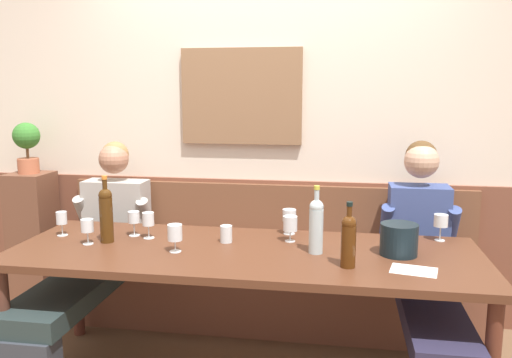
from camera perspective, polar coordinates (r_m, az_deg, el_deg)
The scene contains 22 objects.
room_wall_back at distance 3.62m, azimuth 1.43°, elevation 6.84°, with size 6.80×0.12×2.80m.
wood_wainscot_panel at distance 3.73m, azimuth 1.29°, elevation -7.46°, with size 6.80×0.03×0.96m, color brown.
wall_bench at distance 3.60m, azimuth 0.80°, elevation -11.50°, with size 2.78×0.42×0.94m.
dining_table at distance 2.82m, azimuth -1.35°, elevation -9.10°, with size 2.48×0.87×0.75m.
person_center_left_seat at distance 3.43m, azimuth -17.48°, elevation -7.58°, with size 0.53×1.30×1.24m.
person_center_right_seat at distance 3.14m, azimuth 17.96°, elevation -8.47°, with size 0.47×1.30×1.28m.
ice_bucket at distance 2.79m, azimuth 15.30°, elevation -6.36°, with size 0.19×0.19×0.16m, color black.
wine_bottle_amber_mid at distance 2.53m, azimuth 10.04°, elevation -6.46°, with size 0.07×0.07×0.32m.
wine_bottle_clear_water at distance 2.72m, azimuth 6.57°, elevation -4.91°, with size 0.07×0.07×0.36m.
wine_bottle_green_tall at distance 3.00m, azimuth -16.01°, elevation -3.60°, with size 0.07×0.07×0.37m.
wine_glass_mid_right at distance 2.92m, azimuth 3.75°, elevation -4.91°, with size 0.08×0.08×0.14m.
wine_glass_left_end at distance 3.07m, azimuth 3.65°, elevation -4.11°, with size 0.08×0.08×0.15m.
wine_glass_center_front at distance 3.04m, azimuth -11.65°, elevation -4.45°, with size 0.07×0.07×0.15m.
wine_glass_center_rear at distance 3.01m, azimuth -17.90°, elevation -4.92°, with size 0.07×0.07×0.14m.
wine_glass_near_bucket at distance 2.76m, azimuth -8.82°, elevation -5.84°, with size 0.08×0.08×0.15m.
wine_glass_by_bottle at distance 3.23m, azimuth -20.41°, elevation -4.14°, with size 0.06×0.06×0.14m.
wine_glass_mid_left at distance 3.10m, azimuth 19.49°, elevation -4.42°, with size 0.08×0.08×0.15m.
wine_glass_right_end at distance 3.11m, azimuth -13.17°, elevation -4.23°, with size 0.07×0.07×0.14m.
water_tumbler_left at distance 2.92m, azimuth -3.27°, elevation -5.99°, with size 0.07×0.07×0.09m, color silver.
tasting_sheet_left_guest at distance 2.59m, azimuth 16.80°, elevation -9.50°, with size 0.21×0.15×0.00m, color white.
corner_pedestal at distance 4.15m, azimuth -23.01°, elevation -6.23°, with size 0.28×0.28×1.00m, color brown.
potted_plant at distance 4.02m, azimuth -23.68°, elevation 3.55°, with size 0.18×0.18×0.36m.
Camera 1 is at (0.50, -2.49, 1.58)m, focal length 36.74 mm.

